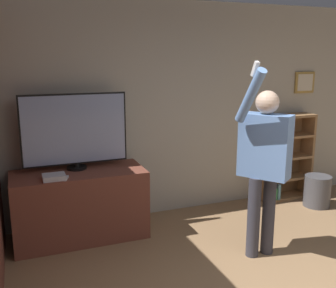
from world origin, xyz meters
name	(u,v)px	position (x,y,z in m)	size (l,w,h in m)	color
wall_back	(183,109)	(0.01, 2.99, 1.35)	(6.48, 0.09, 2.70)	#B2AD9E
tv_ledge	(80,205)	(-1.42, 2.59, 0.39)	(1.45, 0.64, 0.78)	brown
television	(75,131)	(-1.42, 2.70, 1.22)	(1.16, 0.22, 0.85)	black
game_console	(54,177)	(-1.70, 2.40, 0.80)	(0.23, 0.20, 0.05)	silver
remote_loose	(66,178)	(-1.59, 2.36, 0.79)	(0.08, 0.14, 0.02)	white
bookshelf	(281,159)	(1.47, 2.81, 0.59)	(0.78, 0.28, 1.22)	#997047
person	(265,157)	(0.24, 1.50, 1.05)	(0.64, 0.59, 1.99)	#383842
waste_bin	(317,191)	(1.76, 2.37, 0.22)	(0.35, 0.35, 0.43)	#4C4C51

